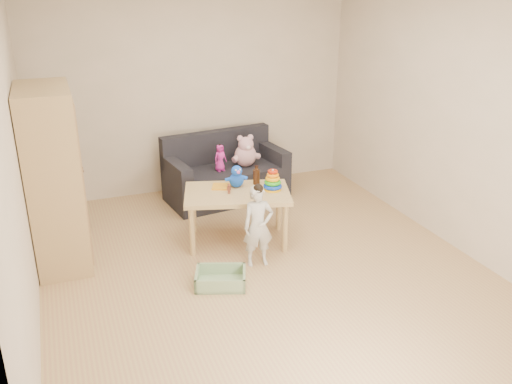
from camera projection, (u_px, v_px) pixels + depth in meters
name	position (u px, v px, depth m)	size (l,w,h in m)	color
room	(261.00, 134.00, 4.75)	(4.50, 4.50, 4.50)	tan
wardrobe	(54.00, 178.00, 5.02)	(0.47, 0.94, 1.69)	tan
sofa	(227.00, 183.00, 6.71)	(1.44, 0.72, 0.41)	black
play_table	(238.00, 217.00, 5.58)	(1.06, 0.67, 0.56)	tan
storage_bin	(221.00, 278.00, 4.85)	(0.45, 0.33, 0.13)	#86A678
toddler	(258.00, 227.00, 5.09)	(0.29, 0.19, 0.78)	silver
pink_bear	(245.00, 153.00, 6.64)	(0.29, 0.25, 0.33)	#E9ACBC
doll	(220.00, 158.00, 6.47)	(0.16, 0.11, 0.32)	#E92BB0
ring_stacker	(273.00, 182.00, 5.50)	(0.19, 0.19, 0.22)	#FFB90D
brown_bottle	(256.00, 176.00, 5.65)	(0.07, 0.07, 0.21)	black
blue_plush	(236.00, 176.00, 5.57)	(0.20, 0.15, 0.24)	#1C5DFF
wooden_figure	(229.00, 189.00, 5.41)	(0.04, 0.04, 0.11)	brown
yellow_book	(222.00, 187.00, 5.60)	(0.19, 0.19, 0.01)	orange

